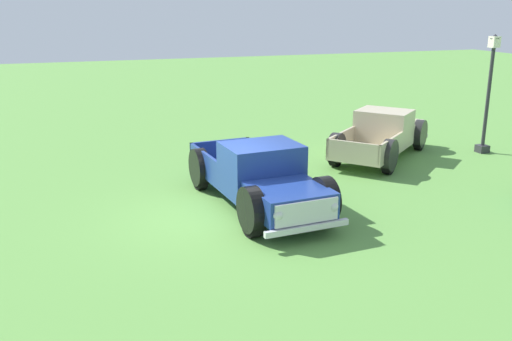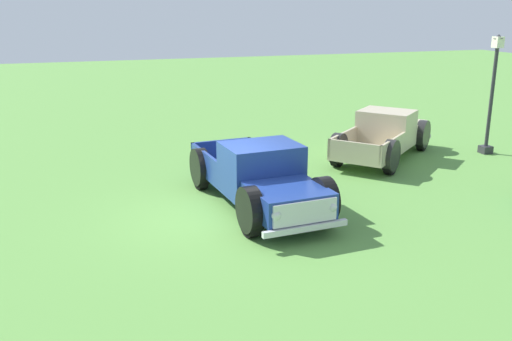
{
  "view_description": "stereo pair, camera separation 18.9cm",
  "coord_description": "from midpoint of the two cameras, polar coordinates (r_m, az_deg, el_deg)",
  "views": [
    {
      "loc": [
        12.51,
        -3.48,
        4.91
      ],
      "look_at": [
        -0.4,
        0.99,
        0.9
      ],
      "focal_mm": 40.17,
      "sensor_mm": 36.0,
      "label": 1
    },
    {
      "loc": [
        12.57,
        -3.3,
        4.91
      ],
      "look_at": [
        -0.4,
        0.99,
        0.9
      ],
      "focal_mm": 40.17,
      "sensor_mm": 36.0,
      "label": 2
    }
  ],
  "objects": [
    {
      "name": "lamp_post_near",
      "position": [
        20.62,
        21.91,
        7.27
      ],
      "size": [
        0.36,
        0.36,
        3.94
      ],
      "color": "#2D2D33",
      "rests_on": "ground_plane"
    },
    {
      "name": "pickup_truck_foreground",
      "position": [
        13.93,
        0.25,
        -0.86
      ],
      "size": [
        5.53,
        2.46,
        1.65
      ],
      "color": "navy",
      "rests_on": "ground_plane"
    },
    {
      "name": "pickup_truck_behind_left",
      "position": [
        19.46,
        12.34,
        3.59
      ],
      "size": [
        4.61,
        4.98,
        1.54
      ],
      "color": "#C6B793",
      "rests_on": "ground_plane"
    },
    {
      "name": "ground_plane",
      "position": [
        13.89,
        -3.72,
        -4.38
      ],
      "size": [
        80.0,
        80.0,
        0.0
      ],
      "primitive_type": "plane",
      "color": "#5B9342"
    }
  ]
}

